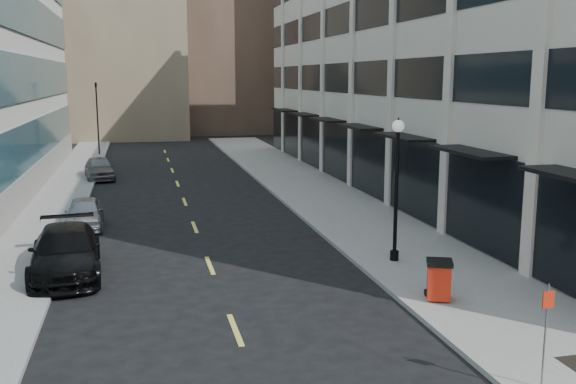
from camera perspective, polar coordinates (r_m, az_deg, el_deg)
name	(u,v)px	position (r m, az deg, el deg)	size (l,w,h in m)	color
sidewalk_right	(355,217)	(30.24, 6.01, -2.24)	(5.00, 80.00, 0.15)	gray
sidewalk_left	(39,234)	(28.92, -21.26, -3.47)	(3.00, 80.00, 0.15)	gray
building_right	(472,34)	(39.89, 16.08, 13.31)	(15.30, 46.50, 18.25)	beige
skyline_tan_near	(117,9)	(76.25, -14.99, 15.47)	(14.00, 18.00, 28.00)	#877658
skyline_tan_far	(36,40)	(86.77, -21.49, 12.45)	(12.00, 14.00, 22.00)	#877658
skyline_stone	(313,47)	(76.68, 2.19, 12.77)	(10.00, 14.00, 20.00)	beige
road_centerline	(201,244)	(25.82, -7.70, -4.60)	(0.15, 68.20, 0.01)	#D8CC4C
traffic_signal	(96,87)	(55.96, -16.71, 8.92)	(0.66, 0.66, 6.98)	black
car_black_pickup	(66,252)	(22.75, -19.16, -5.06)	(2.24, 5.50, 1.60)	black
car_silver_sedan	(84,213)	(29.56, -17.64, -1.79)	(1.58, 3.91, 1.33)	#95989E
car_grey_sedan	(99,168)	(43.33, -16.42, 2.06)	(1.74, 4.32, 1.47)	slate
trash_bin	(439,279)	(19.28, 13.26, -7.50)	(0.96, 0.96, 1.19)	red
lamppost	(397,177)	(22.55, 9.64, 1.31)	(0.42, 0.42, 5.08)	black
sign_post	(546,321)	(14.44, 21.99, -10.59)	(0.27, 0.06, 2.27)	slate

